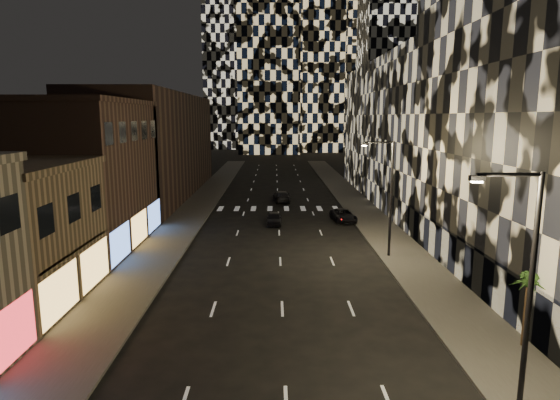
{
  "coord_description": "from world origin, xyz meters",
  "views": [
    {
      "loc": [
        -0.43,
        -5.56,
        10.97
      ],
      "look_at": [
        -0.1,
        22.28,
        6.0
      ],
      "focal_mm": 30.0,
      "sensor_mm": 36.0,
      "label": 1
    }
  ],
  "objects_px": {
    "streetlight_far": "(388,190)",
    "palm_tree": "(529,286)",
    "car_dark_oncoming": "(282,196)",
    "streetlight_near": "(525,279)",
    "car_dark_rightlane": "(343,215)",
    "car_dark_midlane": "(274,218)"
  },
  "relations": [
    {
      "from": "car_dark_midlane",
      "to": "palm_tree",
      "type": "height_order",
      "value": "palm_tree"
    },
    {
      "from": "streetlight_near",
      "to": "palm_tree",
      "type": "distance_m",
      "value": 6.46
    },
    {
      "from": "streetlight_far",
      "to": "palm_tree",
      "type": "xyz_separation_m",
      "value": [
        3.15,
        -14.81,
        -2.21
      ]
    },
    {
      "from": "streetlight_far",
      "to": "car_dark_oncoming",
      "type": "relative_size",
      "value": 1.84
    },
    {
      "from": "streetlight_near",
      "to": "streetlight_far",
      "type": "relative_size",
      "value": 1.0
    },
    {
      "from": "streetlight_near",
      "to": "car_dark_rightlane",
      "type": "height_order",
      "value": "streetlight_near"
    },
    {
      "from": "car_dark_oncoming",
      "to": "palm_tree",
      "type": "xyz_separation_m",
      "value": [
        11.0,
        -39.35,
        2.44
      ]
    },
    {
      "from": "streetlight_near",
      "to": "palm_tree",
      "type": "xyz_separation_m",
      "value": [
        3.15,
        5.19,
        -2.21
      ]
    },
    {
      "from": "palm_tree",
      "to": "car_dark_midlane",
      "type": "bearing_deg",
      "value": 114.52
    },
    {
      "from": "streetlight_far",
      "to": "car_dark_rightlane",
      "type": "xyz_separation_m",
      "value": [
        -1.47,
        12.9,
        -4.71
      ]
    },
    {
      "from": "streetlight_near",
      "to": "streetlight_far",
      "type": "xyz_separation_m",
      "value": [
        0.0,
        20.0,
        0.0
      ]
    },
    {
      "from": "streetlight_near",
      "to": "car_dark_oncoming",
      "type": "height_order",
      "value": "streetlight_near"
    },
    {
      "from": "streetlight_near",
      "to": "car_dark_oncoming",
      "type": "relative_size",
      "value": 1.84
    },
    {
      "from": "car_dark_oncoming",
      "to": "car_dark_rightlane",
      "type": "xyz_separation_m",
      "value": [
        6.39,
        -11.63,
        -0.06
      ]
    },
    {
      "from": "streetlight_far",
      "to": "car_dark_midlane",
      "type": "bearing_deg",
      "value": 127.61
    },
    {
      "from": "streetlight_near",
      "to": "car_dark_midlane",
      "type": "bearing_deg",
      "value": 105.7
    },
    {
      "from": "car_dark_oncoming",
      "to": "palm_tree",
      "type": "bearing_deg",
      "value": 101.35
    },
    {
      "from": "car_dark_midlane",
      "to": "car_dark_rightlane",
      "type": "distance_m",
      "value": 7.52
    },
    {
      "from": "car_dark_oncoming",
      "to": "car_dark_rightlane",
      "type": "distance_m",
      "value": 13.27
    },
    {
      "from": "car_dark_oncoming",
      "to": "streetlight_near",
      "type": "bearing_deg",
      "value": 95.73
    },
    {
      "from": "car_dark_rightlane",
      "to": "car_dark_midlane",
      "type": "bearing_deg",
      "value": -175.67
    },
    {
      "from": "car_dark_rightlane",
      "to": "palm_tree",
      "type": "relative_size",
      "value": 1.28
    }
  ]
}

